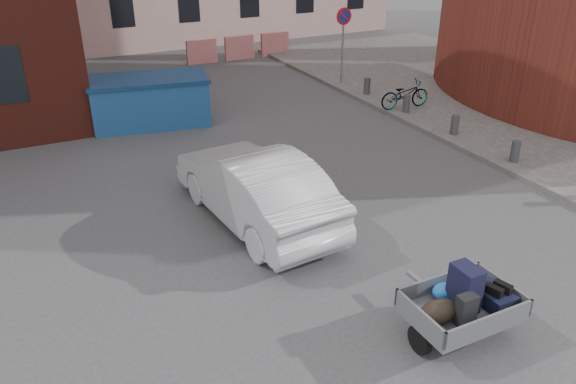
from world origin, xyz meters
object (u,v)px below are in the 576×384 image
silver_car (255,187)px  trailer (462,304)px  bicycle (405,94)px  dumpster (150,101)px

silver_car → trailer: bearing=99.8°
silver_car → bicycle: size_ratio=2.75×
trailer → dumpster: size_ratio=0.49×
silver_car → dumpster: bearing=-91.8°
trailer → silver_car: (-1.25, 4.65, 0.15)m
bicycle → silver_car: bearing=127.0°
trailer → silver_car: bearing=105.1°
trailer → silver_car: size_ratio=0.39×
bicycle → dumpster: bearing=77.2°
dumpster → silver_car: bearing=-76.8°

